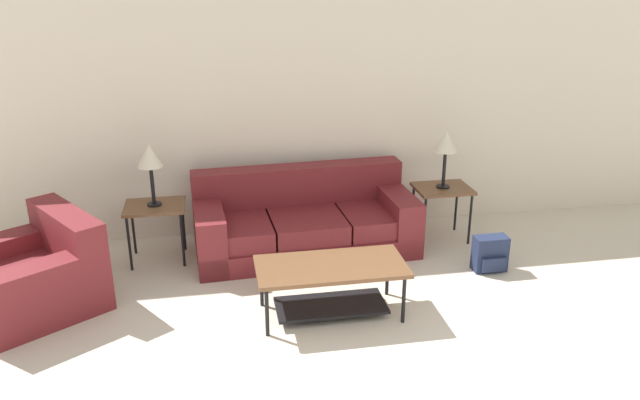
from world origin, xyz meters
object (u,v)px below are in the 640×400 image
at_px(side_table_left, 155,211).
at_px(couch, 304,223).
at_px(table_lamp_left, 150,158).
at_px(table_lamp_right, 446,143).
at_px(coffee_table, 331,278).
at_px(side_table_right, 442,193).
at_px(backpack, 490,254).
at_px(armchair, 35,276).

bearing_deg(side_table_left, couch, -0.10).
xyz_separation_m(table_lamp_left, table_lamp_right, (2.98, 0.00, 0.00)).
bearing_deg(coffee_table, couch, 90.75).
distance_m(side_table_left, table_lamp_right, 3.03).
bearing_deg(side_table_left, table_lamp_right, -0.00).
height_order(coffee_table, side_table_left, side_table_left).
relative_size(side_table_left, side_table_right, 1.00).
bearing_deg(couch, side_table_left, 179.90).
bearing_deg(coffee_table, backpack, 17.50).
height_order(armchair, backpack, armchair).
bearing_deg(armchair, couch, 16.81).
xyz_separation_m(couch, armchair, (-2.47, -0.75, -0.01)).
relative_size(side_table_left, table_lamp_right, 0.96).
height_order(couch, armchair, couch).
bearing_deg(coffee_table, table_lamp_right, 42.32).
distance_m(armchair, side_table_left, 1.26).
bearing_deg(couch, table_lamp_right, 0.10).
bearing_deg(couch, side_table_right, 0.10).
xyz_separation_m(side_table_left, table_lamp_left, (0.00, -0.00, 0.54)).
bearing_deg(side_table_right, table_lamp_left, -180.00).
bearing_deg(armchair, table_lamp_left, 37.29).
relative_size(couch, coffee_table, 1.83).
bearing_deg(backpack, armchair, 179.13).
bearing_deg(side_table_right, coffee_table, -137.68).
distance_m(couch, side_table_left, 1.51).
xyz_separation_m(couch, side_table_right, (1.49, 0.00, 0.24)).
relative_size(couch, side_table_right, 3.87).
bearing_deg(side_table_left, coffee_table, -41.77).
distance_m(armchair, table_lamp_right, 4.11).
xyz_separation_m(armchair, table_lamp_right, (3.96, 0.75, 0.79)).
xyz_separation_m(coffee_table, table_lamp_right, (1.47, 1.34, 0.73)).
height_order(table_lamp_left, table_lamp_right, same).
bearing_deg(table_lamp_right, armchair, -169.29).
relative_size(coffee_table, table_lamp_right, 2.03).
bearing_deg(armchair, table_lamp_right, 10.71).
bearing_deg(backpack, table_lamp_left, 165.69).
bearing_deg(couch, armchair, -163.19).
xyz_separation_m(side_table_right, table_lamp_left, (-2.98, -0.00, 0.54)).
distance_m(coffee_table, backpack, 1.77).
xyz_separation_m(coffee_table, side_table_right, (1.47, 1.34, 0.19)).
bearing_deg(table_lamp_right, side_table_left, 180.00).
height_order(coffee_table, side_table_right, side_table_right).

